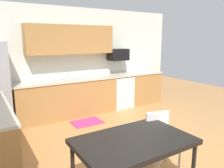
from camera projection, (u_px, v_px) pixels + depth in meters
ground_plane at (142, 149)px, 3.92m from camera, size 12.00×12.00×0.00m
wall_back at (79, 61)px, 5.86m from camera, size 5.80×0.10×2.70m
cabinet_run_back at (68, 99)px, 5.49m from camera, size 2.52×0.60×0.90m
cabinet_run_back_right at (142, 88)px, 6.72m from camera, size 1.03×0.60×0.90m
countertop_back at (85, 78)px, 5.65m from camera, size 4.80×0.64×0.04m
upper_cabinets_back at (71, 39)px, 5.41m from camera, size 2.20×0.34×0.70m
oven_range at (120, 91)px, 6.30m from camera, size 0.60×0.60×0.91m
microwave at (118, 55)px, 6.17m from camera, size 0.54×0.36×0.32m
sink_basin at (71, 81)px, 5.46m from camera, size 0.48×0.40×0.14m
sink_faucet at (68, 74)px, 5.58m from camera, size 0.02×0.02×0.24m
dining_table at (134, 144)px, 2.67m from camera, size 1.40×0.90×0.73m
chair_near_table at (161, 136)px, 3.25m from camera, size 0.47×0.47×0.85m
floor_mat at (87, 122)px, 5.15m from camera, size 0.70×0.50×0.01m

